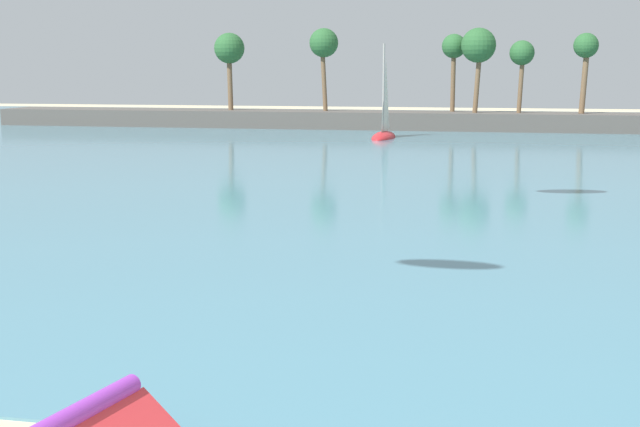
% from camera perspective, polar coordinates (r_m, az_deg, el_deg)
% --- Properties ---
extents(sea, '(220.00, 113.66, 0.06)m').
position_cam_1_polar(sea, '(69.93, 8.05, 4.64)').
color(sea, teal).
rests_on(sea, ground).
extents(palm_headland, '(96.17, 6.00, 10.19)m').
position_cam_1_polar(palm_headland, '(86.47, 9.21, 6.88)').
color(palm_headland, '#514C47').
rests_on(palm_headland, ground).
extents(sailboat_mid_bay, '(2.20, 6.16, 8.79)m').
position_cam_1_polar(sailboat_mid_bay, '(75.25, 4.32, 5.69)').
color(sailboat_mid_bay, red).
rests_on(sailboat_mid_bay, sea).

